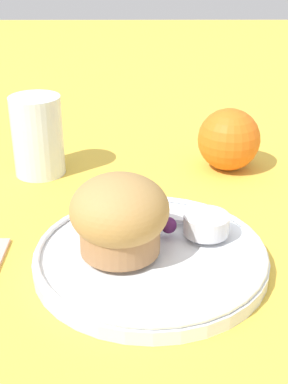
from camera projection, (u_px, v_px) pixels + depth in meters
ground_plane at (144, 249)px, 0.56m from camera, size 3.00×3.00×0.00m
plate at (153, 256)px, 0.53m from camera, size 0.23×0.23×0.02m
muffin at (122, 216)px, 0.50m from camera, size 0.09×0.09×0.08m
cream_ramekin at (209, 223)px, 0.54m from camera, size 0.05×0.05×0.02m
berry_pair at (163, 223)px, 0.55m from camera, size 0.03×0.02×0.02m
butter_knife at (152, 216)px, 0.57m from camera, size 0.16×0.04×0.00m
orange_fruit at (231, 139)px, 0.72m from camera, size 0.08×0.08×0.08m
juice_glass at (40, 136)px, 0.70m from camera, size 0.07×0.07×0.11m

